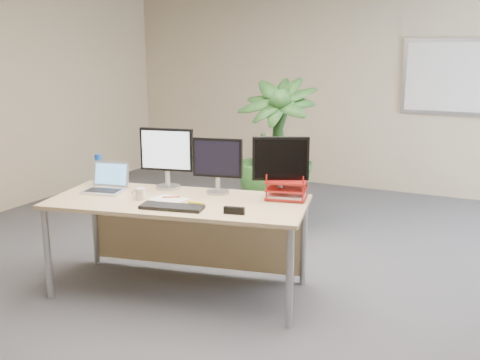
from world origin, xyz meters
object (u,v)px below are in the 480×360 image
at_px(floor_plant, 275,162).
at_px(desk, 183,216).
at_px(monitor_left, 167,154).
at_px(monitor_right, 218,162).
at_px(laptop, 107,184).

bearing_deg(floor_plant, desk, -94.78).
distance_m(desk, monitor_left, 0.53).
bearing_deg(monitor_left, desk, -33.44).
bearing_deg(floor_plant, monitor_right, -87.03).
bearing_deg(floor_plant, laptop, -114.63).
xyz_separation_m(desk, floor_plant, (0.13, 1.59, 0.16)).
relative_size(desk, monitor_left, 4.16).
xyz_separation_m(monitor_left, laptop, (-0.41, -0.28, -0.23)).
distance_m(monitor_left, monitor_right, 0.45).
distance_m(desk, floor_plant, 1.61).
xyz_separation_m(desk, laptop, (-0.65, -0.12, 0.22)).
relative_size(monitor_left, monitor_right, 1.13).
height_order(floor_plant, laptop, floor_plant).
bearing_deg(monitor_right, laptop, -159.90).
bearing_deg(monitor_right, floor_plant, 92.97).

